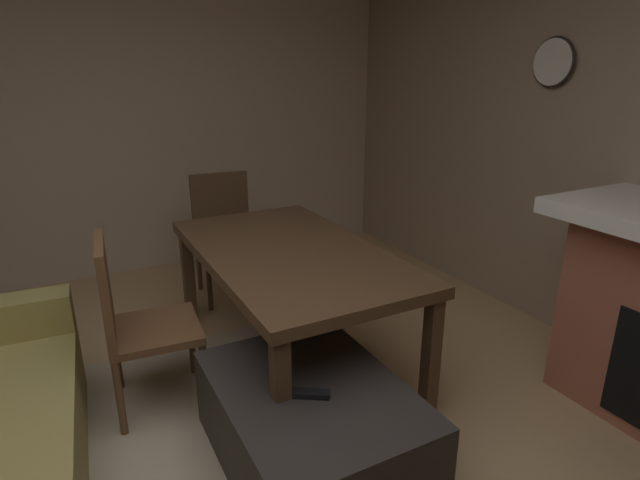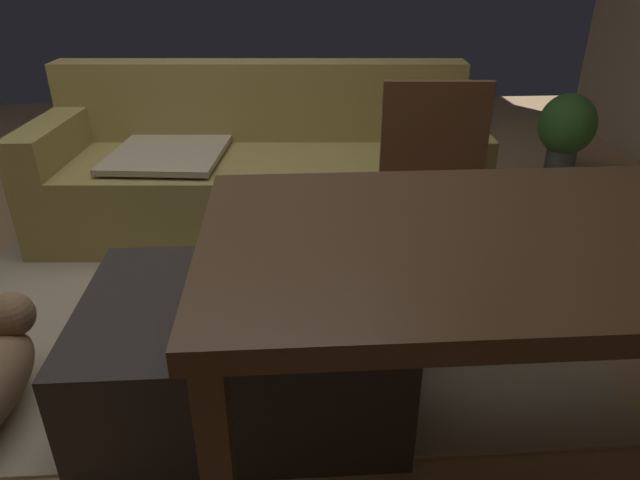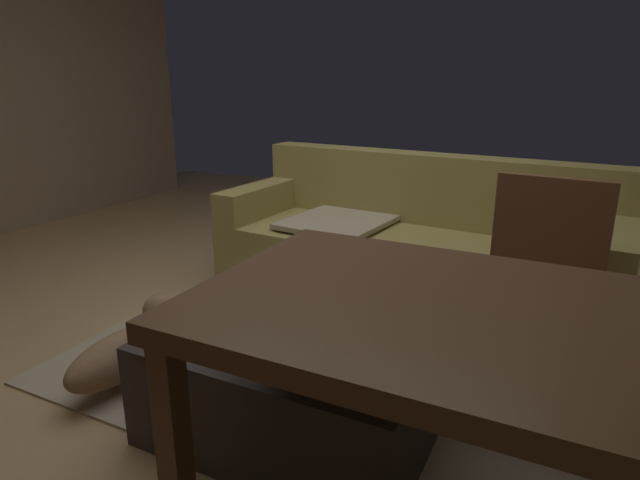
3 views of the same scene
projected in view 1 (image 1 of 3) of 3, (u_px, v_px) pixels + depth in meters
wall_right_window_side at (86, 123)px, 4.02m from camera, size 0.12×5.71×2.56m
ottoman_coffee_table at (311, 425)px, 2.24m from camera, size 1.02×0.75×0.40m
tv_remote at (311, 394)px, 2.10m from camera, size 0.13×0.16×0.02m
dining_table at (289, 262)px, 2.84m from camera, size 1.66×0.91×0.74m
dining_chair_north at (133, 317)px, 2.51m from camera, size 0.48×0.48×0.93m
dining_chair_east at (225, 228)px, 3.91m from camera, size 0.47×0.47×0.93m
wall_clock at (553, 62)px, 3.15m from camera, size 0.30×0.03×0.30m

